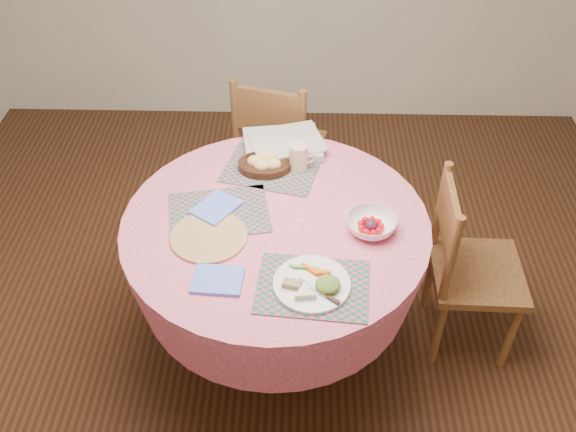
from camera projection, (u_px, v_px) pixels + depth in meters
name	position (u px, v px, depth m)	size (l,w,h in m)	color
ground	(278.00, 338.00, 3.06)	(4.00, 4.00, 0.00)	#331C0F
dining_table	(276.00, 256.00, 2.69)	(1.24, 1.24, 0.75)	pink
chair_right	(467.00, 266.00, 2.78)	(0.40, 0.42, 0.88)	brown
chair_back	(277.00, 146.00, 3.41)	(0.52, 0.51, 0.92)	brown
placemat_front	(313.00, 287.00, 2.29)	(0.40, 0.30, 0.01)	#116355
placemat_left	(219.00, 213.00, 2.60)	(0.40, 0.30, 0.01)	#116355
placemat_back	(271.00, 169.00, 2.82)	(0.40, 0.30, 0.01)	#116355
wicker_trivet	(209.00, 237.00, 2.48)	(0.30, 0.30, 0.01)	#9F8545
napkin_near	(218.00, 280.00, 2.31)	(0.18, 0.14, 0.01)	#5F7FF4
napkin_far	(216.00, 208.00, 2.60)	(0.18, 0.14, 0.01)	#5F7FF4
dinner_plate	(314.00, 284.00, 2.28)	(0.28, 0.28, 0.05)	white
bread_bowl	(264.00, 163.00, 2.79)	(0.23, 0.23, 0.08)	black
latte_mug	(299.00, 157.00, 2.78)	(0.12, 0.08, 0.12)	beige
fruit_bowl	(371.00, 225.00, 2.50)	(0.24, 0.24, 0.06)	white
newspaper_stack	(283.00, 144.00, 2.92)	(0.40, 0.34, 0.04)	silver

